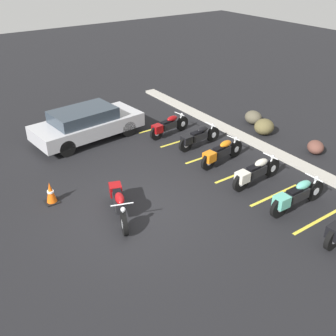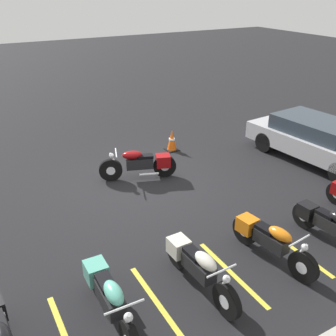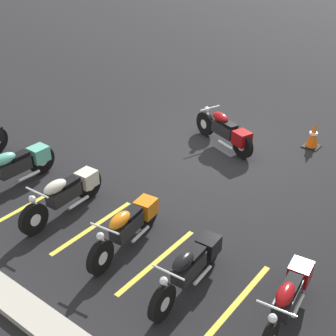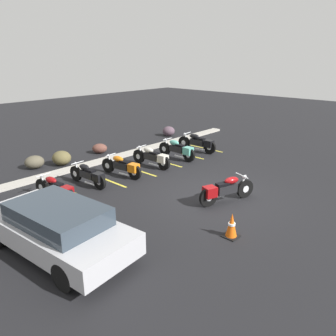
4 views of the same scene
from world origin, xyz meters
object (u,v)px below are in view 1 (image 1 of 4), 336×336
(parked_bike_4, at_px, (296,196))
(landscape_rock_0, at_px, (253,117))
(parked_bike_3, at_px, (255,172))
(landscape_rock_3, at_px, (264,127))
(landscape_rock_1, at_px, (316,147))
(parked_bike_2, at_px, (220,153))
(traffic_cone, at_px, (51,193))
(parked_bike_0, at_px, (168,126))
(parked_bike_1, at_px, (198,137))
(car_silver, at_px, (87,123))
(motorcycle_maroon_featured, at_px, (119,202))

(parked_bike_4, xyz_separation_m, landscape_rock_0, (-5.29, 3.69, -0.18))
(parked_bike_3, height_order, landscape_rock_3, parked_bike_3)
(landscape_rock_1, bearing_deg, parked_bike_2, -111.92)
(landscape_rock_3, distance_m, traffic_cone, 8.96)
(parked_bike_0, xyz_separation_m, landscape_rock_3, (2.14, 3.33, -0.10))
(parked_bike_1, distance_m, traffic_cone, 5.98)
(landscape_rock_3, height_order, traffic_cone, traffic_cone)
(parked_bike_2, xyz_separation_m, traffic_cone, (-1.08, -5.79, -0.11))
(parked_bike_0, relative_size, parked_bike_4, 0.91)
(parked_bike_1, xyz_separation_m, landscape_rock_0, (-0.44, 3.45, -0.14))
(parked_bike_2, bearing_deg, landscape_rock_0, 20.85)
(car_silver, height_order, landscape_rock_0, car_silver)
(parked_bike_4, height_order, landscape_rock_1, parked_bike_4)
(parked_bike_3, relative_size, landscape_rock_1, 2.89)
(landscape_rock_1, bearing_deg, landscape_rock_3, -172.30)
(traffic_cone, bearing_deg, parked_bike_4, 52.28)
(parked_bike_2, relative_size, car_silver, 0.47)
(landscape_rock_0, bearing_deg, parked_bike_2, -61.83)
(car_silver, bearing_deg, parked_bike_1, -49.91)
(parked_bike_3, xyz_separation_m, parked_bike_4, (1.66, -0.04, 0.02))
(parked_bike_1, bearing_deg, traffic_cone, -179.54)
(landscape_rock_0, relative_size, landscape_rock_1, 1.11)
(parked_bike_4, bearing_deg, motorcycle_maroon_featured, 149.06)
(parked_bike_1, distance_m, landscape_rock_0, 3.48)
(parked_bike_1, bearing_deg, motorcycle_maroon_featured, -158.32)
(parked_bike_2, xyz_separation_m, car_silver, (-4.59, -2.98, 0.24))
(motorcycle_maroon_featured, distance_m, landscape_rock_3, 7.75)
(landscape_rock_1, bearing_deg, traffic_cone, -104.97)
(landscape_rock_0, bearing_deg, landscape_rock_1, -2.44)
(parked_bike_3, relative_size, landscape_rock_3, 2.54)
(motorcycle_maroon_featured, bearing_deg, landscape_rock_3, 121.09)
(motorcycle_maroon_featured, height_order, car_silver, car_silver)
(parked_bike_4, relative_size, landscape_rock_3, 2.63)
(motorcycle_maroon_featured, height_order, landscape_rock_1, motorcycle_maroon_featured)
(parked_bike_4, bearing_deg, car_silver, 110.82)
(parked_bike_0, height_order, parked_bike_1, parked_bike_1)
(parked_bike_0, distance_m, car_silver, 3.23)
(traffic_cone, bearing_deg, parked_bike_0, 109.14)
(car_silver, height_order, landscape_rock_3, car_silver)
(parked_bike_0, bearing_deg, motorcycle_maroon_featured, -146.09)
(motorcycle_maroon_featured, height_order, landscape_rock_3, motorcycle_maroon_featured)
(parked_bike_0, relative_size, landscape_rock_0, 2.46)
(landscape_rock_1, xyz_separation_m, traffic_cone, (-2.48, -9.27, 0.08))
(motorcycle_maroon_featured, relative_size, parked_bike_3, 0.98)
(parked_bike_0, relative_size, parked_bike_1, 1.00)
(parked_bike_4, bearing_deg, landscape_rock_3, 53.34)
(motorcycle_maroon_featured, relative_size, traffic_cone, 3.00)
(parked_bike_4, bearing_deg, parked_bike_3, 89.15)
(car_silver, xyz_separation_m, traffic_cone, (3.51, -2.81, -0.35))
(parked_bike_1, xyz_separation_m, parked_bike_2, (1.50, -0.18, 0.01))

